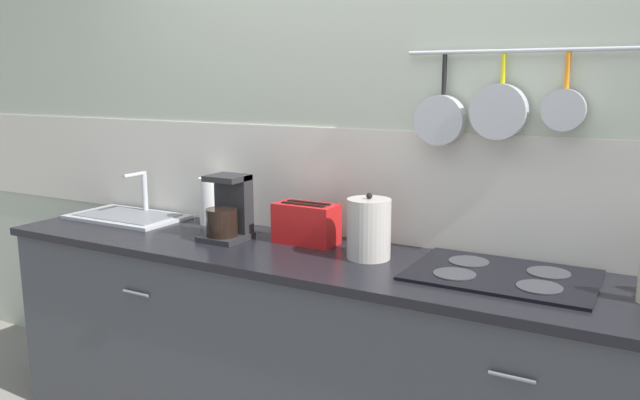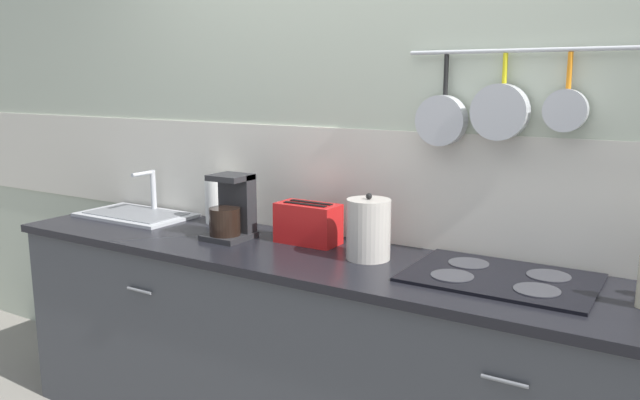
{
  "view_description": "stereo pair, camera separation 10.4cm",
  "coord_description": "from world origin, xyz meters",
  "px_view_note": "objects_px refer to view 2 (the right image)",
  "views": [
    {
      "loc": [
        1.11,
        -2.09,
        1.59
      ],
      "look_at": [
        -0.05,
        0.0,
        1.12
      ],
      "focal_mm": 35.0,
      "sensor_mm": 36.0,
      "label": 1
    },
    {
      "loc": [
        1.2,
        -2.04,
        1.59
      ],
      "look_at": [
        -0.05,
        0.0,
        1.12
      ],
      "focal_mm": 35.0,
      "sensor_mm": 36.0,
      "label": 2
    }
  ],
  "objects_px": {
    "paper_towel_roll": "(216,200)",
    "coffee_maker": "(232,212)",
    "toaster": "(308,223)",
    "kettle": "(368,229)"
  },
  "relations": [
    {
      "from": "coffee_maker",
      "to": "paper_towel_roll",
      "type": "bearing_deg",
      "value": 143.05
    },
    {
      "from": "coffee_maker",
      "to": "toaster",
      "type": "distance_m",
      "value": 0.35
    },
    {
      "from": "paper_towel_roll",
      "to": "toaster",
      "type": "height_order",
      "value": "paper_towel_roll"
    },
    {
      "from": "toaster",
      "to": "coffee_maker",
      "type": "bearing_deg",
      "value": -163.04
    },
    {
      "from": "paper_towel_roll",
      "to": "kettle",
      "type": "xyz_separation_m",
      "value": [
        0.91,
        -0.17,
        0.0
      ]
    },
    {
      "from": "paper_towel_roll",
      "to": "coffee_maker",
      "type": "xyz_separation_m",
      "value": [
        0.25,
        -0.19,
        0.0
      ]
    },
    {
      "from": "paper_towel_roll",
      "to": "toaster",
      "type": "xyz_separation_m",
      "value": [
        0.58,
        -0.09,
        -0.03
      ]
    },
    {
      "from": "kettle",
      "to": "coffee_maker",
      "type": "bearing_deg",
      "value": -177.97
    },
    {
      "from": "coffee_maker",
      "to": "toaster",
      "type": "xyz_separation_m",
      "value": [
        0.33,
        0.1,
        -0.03
      ]
    },
    {
      "from": "paper_towel_roll",
      "to": "coffee_maker",
      "type": "bearing_deg",
      "value": -36.95
    }
  ]
}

